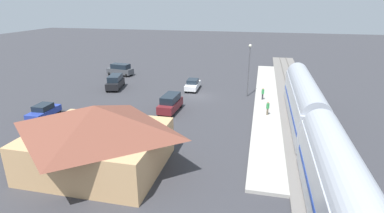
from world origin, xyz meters
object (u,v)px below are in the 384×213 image
object	(u,v)px
passenger_train	(344,202)
suv_charcoal	(120,69)
light_pole_near_platform	(249,64)
suv_maroon	(170,103)
pedestrian_waiting_far	(263,93)
suv_black	(115,82)
station_building	(97,136)
sedan_white	(193,85)
sedan_blue	(44,111)
pedestrian_on_platform	(268,107)

from	to	relation	value
passenger_train	suv_charcoal	distance (m)	47.82
suv_charcoal	light_pole_near_platform	size ratio (longest dim) A/B	0.67
suv_maroon	suv_charcoal	bearing A→B (deg)	-48.35
light_pole_near_platform	suv_maroon	bearing A→B (deg)	43.83
pedestrian_waiting_far	suv_maroon	distance (m)	13.36
suv_maroon	suv_black	world-z (taller)	same
suv_charcoal	passenger_train	bearing A→B (deg)	130.68
suv_charcoal	station_building	bearing A→B (deg)	112.67
suv_black	sedan_white	xyz separation A→B (m)	(-12.36, -2.15, -0.27)
sedan_white	light_pole_near_platform	size ratio (longest dim) A/B	0.59
passenger_train	suv_charcoal	size ratio (longest dim) A/B	11.37
sedan_white	suv_charcoal	distance (m)	16.98
light_pole_near_platform	sedan_blue	bearing A→B (deg)	31.73
sedan_blue	light_pole_near_platform	bearing A→B (deg)	-148.27
suv_black	sedan_white	size ratio (longest dim) A/B	1.14
passenger_train	suv_black	xyz separation A→B (m)	(27.86, -27.52, -1.71)
passenger_train	sedan_white	world-z (taller)	passenger_train
passenger_train	pedestrian_on_platform	size ratio (longest dim) A/B	34.17
pedestrian_waiting_far	suv_black	size ratio (longest dim) A/B	0.33
suv_charcoal	light_pole_near_platform	distance (m)	25.91
suv_maroon	suv_charcoal	distance (m)	22.68
sedan_blue	passenger_train	bearing A→B (deg)	155.85
sedan_blue	suv_maroon	size ratio (longest dim) A/B	0.92
pedestrian_on_platform	pedestrian_waiting_far	xyz separation A→B (m)	(0.64, -6.06, 0.00)
station_building	pedestrian_on_platform	world-z (taller)	station_building
pedestrian_on_platform	sedan_white	distance (m)	15.07
station_building	sedan_blue	bearing A→B (deg)	-35.61
suv_maroon	pedestrian_waiting_far	bearing A→B (deg)	-149.45
pedestrian_on_platform	suv_charcoal	size ratio (longest dim) A/B	0.33
pedestrian_on_platform	suv_charcoal	xyz separation A→B (m)	(27.22, -16.22, -0.13)
pedestrian_on_platform	light_pole_near_platform	xyz separation A→B (m)	(2.87, -8.18, 3.57)
passenger_train	pedestrian_waiting_far	xyz separation A→B (m)	(4.57, -26.09, -1.58)
suv_black	suv_maroon	bearing A→B (deg)	145.08
pedestrian_on_platform	sedan_white	size ratio (longest dim) A/B	0.38
pedestrian_on_platform	suv_black	size ratio (longest dim) A/B	0.33
pedestrian_waiting_far	sedan_white	xyz separation A→B (m)	(10.93, -3.59, -0.40)
sedan_blue	station_building	bearing A→B (deg)	144.39
passenger_train	suv_black	world-z (taller)	passenger_train
suv_black	suv_charcoal	distance (m)	9.32
passenger_train	station_building	xyz separation A→B (m)	(18.00, -4.75, 0.05)
suv_maroon	sedan_blue	bearing A→B (deg)	21.65
light_pole_near_platform	pedestrian_on_platform	bearing A→B (deg)	109.31
suv_maroon	sedan_white	bearing A→B (deg)	-93.19
sedan_blue	suv_black	size ratio (longest dim) A/B	0.87
sedan_blue	sedan_white	distance (m)	21.89
pedestrian_waiting_far	light_pole_near_platform	world-z (taller)	light_pole_near_platform
pedestrian_waiting_far	suv_charcoal	size ratio (longest dim) A/B	0.33
pedestrian_waiting_far	suv_maroon	bearing A→B (deg)	30.55
light_pole_near_platform	pedestrian_waiting_far	bearing A→B (deg)	136.41
sedan_white	light_pole_near_platform	distance (m)	9.68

